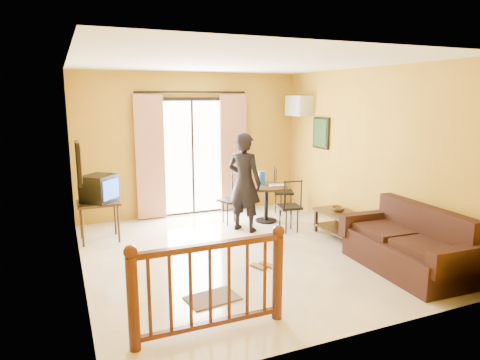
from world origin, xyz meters
name	(u,v)px	position (x,y,z in m)	size (l,w,h in m)	color
ground	(241,254)	(0.00, 0.00, 0.00)	(5.00, 5.00, 0.00)	beige
room_shell	(241,141)	(0.00, 0.00, 1.70)	(5.00, 5.00, 5.00)	white
balcony_door	(193,156)	(0.00, 2.43, 1.19)	(2.25, 0.14, 2.46)	black
tv_table	(98,206)	(-1.90, 1.47, 0.58)	(0.66, 0.55, 0.66)	black
television	(99,188)	(-1.87, 1.47, 0.88)	(0.65, 0.66, 0.44)	black
picture_left	(79,163)	(-2.22, -0.20, 1.55)	(0.05, 0.42, 0.52)	black
dining_table	(266,193)	(1.11, 1.39, 0.55)	(0.84, 0.84, 0.70)	black
water_jug	(262,178)	(1.06, 1.51, 0.82)	(0.14, 0.14, 0.25)	blue
serving_tray	(277,185)	(1.28, 1.29, 0.71)	(0.28, 0.18, 0.02)	beige
dining_chairs	(267,223)	(1.09, 1.30, 0.00)	(1.74, 1.54, 0.95)	black
air_conditioner	(298,106)	(2.09, 1.95, 2.15)	(0.31, 0.60, 0.40)	silver
botanical_print	(321,133)	(2.22, 1.30, 1.65)	(0.05, 0.50, 0.60)	black
coffee_table	(341,221)	(1.85, 0.06, 0.29)	(0.54, 0.97, 0.43)	black
bowl	(338,209)	(1.85, 0.15, 0.46)	(0.21, 0.21, 0.07)	brown
sofa	(409,247)	(1.86, -1.45, 0.33)	(0.93, 1.87, 0.88)	black
standing_person	(244,182)	(0.51, 1.05, 0.87)	(0.63, 0.41, 1.73)	black
stair_balustrade	(210,280)	(-1.15, -1.90, 0.56)	(1.63, 0.13, 1.04)	#471E0F
doormat	(213,298)	(-0.89, -1.22, 0.01)	(0.60, 0.40, 0.02)	#594E47
sandals	(263,266)	(0.08, -0.58, 0.01)	(0.33, 0.27, 0.03)	brown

